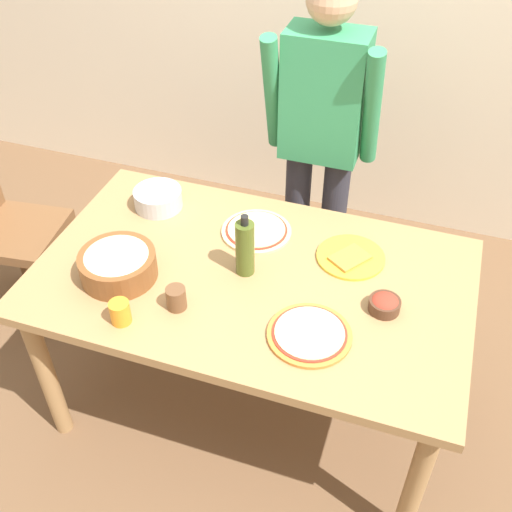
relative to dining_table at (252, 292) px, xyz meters
name	(u,v)px	position (x,y,z in m)	size (l,w,h in m)	color
ground	(252,398)	(0.00, 0.00, -0.67)	(8.00, 8.00, 0.00)	brown
dining_table	(252,292)	(0.00, 0.00, 0.00)	(1.60, 0.96, 0.76)	#A37A4C
person_cook	(321,136)	(0.06, 0.76, 0.27)	(0.49, 0.25, 1.62)	#2D2D38
chair_wooden_left	(0,220)	(-1.32, 0.20, -0.13)	(0.44, 0.44, 0.95)	brown
pizza_raw_on_board	(256,231)	(-0.06, 0.24, 0.10)	(0.28, 0.28, 0.02)	beige
pizza_cooked_on_tray	(309,334)	(0.28, -0.22, 0.10)	(0.28, 0.28, 0.02)	#C67A33
plate_with_slice	(351,257)	(0.33, 0.20, 0.10)	(0.26, 0.26, 0.02)	gold
popcorn_bowl	(118,263)	(-0.46, -0.16, 0.15)	(0.28, 0.28, 0.11)	brown
mixing_bowl_steel	(158,198)	(-0.51, 0.28, 0.13)	(0.20, 0.20, 0.08)	#B7B7BC
small_sauce_bowl	(385,304)	(0.49, -0.02, 0.12)	(0.11, 0.11, 0.06)	#4C2D1E
olive_oil_bottle	(245,248)	(-0.03, 0.01, 0.20)	(0.07, 0.07, 0.26)	#47561E
cup_orange	(120,312)	(-0.34, -0.36, 0.13)	(0.07, 0.07, 0.09)	orange
cup_small_brown	(176,298)	(-0.19, -0.24, 0.13)	(0.07, 0.07, 0.09)	brown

